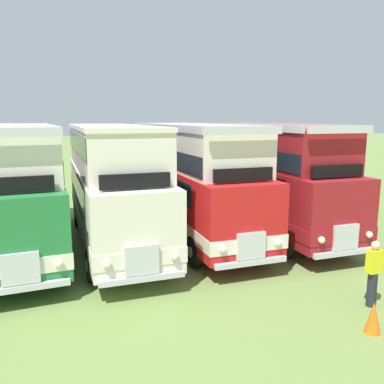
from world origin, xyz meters
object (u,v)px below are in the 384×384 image
bus_second_in_row (19,185)px  cone_near_end (373,317)px  bus_fourth_in_row (190,177)px  marshal_person (373,273)px  bus_third_in_row (112,180)px  bus_fifth_in_row (263,175)px

bus_second_in_row → cone_near_end: bus_second_in_row is taller
bus_fourth_in_row → marshal_person: bearing=-74.9°
bus_third_in_row → marshal_person: bus_third_in_row is taller
bus_second_in_row → bus_fifth_in_row: same height
bus_third_in_row → bus_fifth_in_row: (6.47, 0.11, -0.11)m
bus_third_in_row → bus_second_in_row: bearing=168.8°
bus_second_in_row → bus_fourth_in_row: (6.48, -0.28, 0.00)m
bus_second_in_row → bus_fourth_in_row: size_ratio=0.99×
bus_third_in_row → bus_fifth_in_row: bearing=0.9°
bus_fourth_in_row → marshal_person: 8.23m
bus_fifth_in_row → bus_third_in_row: bearing=-179.1°
marshal_person → bus_second_in_row: bearing=136.7°
bus_fifth_in_row → marshal_person: 7.78m
bus_fourth_in_row → cone_near_end: bearing=-82.5°
bus_second_in_row → bus_third_in_row: (3.24, -0.64, 0.11)m
bus_second_in_row → bus_fourth_in_row: bearing=-2.5°
bus_fourth_in_row → bus_fifth_in_row: (3.24, -0.26, -0.00)m
bus_fifth_in_row → cone_near_end: bus_fifth_in_row is taller
bus_fifth_in_row → cone_near_end: 9.07m
bus_fifth_in_row → cone_near_end: (-2.08, -8.60, -1.99)m
bus_third_in_row → bus_fourth_in_row: 3.26m
cone_near_end → bus_fourth_in_row: bearing=97.5°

